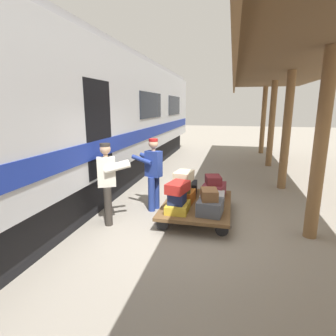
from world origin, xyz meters
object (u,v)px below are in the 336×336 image
Objects in this scene: suitcase_slate_roller at (210,207)px; suitcase_red_plastic at (178,187)px; suitcase_orange_carryall at (183,196)px; porter_by_door at (108,181)px; suitcase_navy_fabric at (177,198)px; train_car at (37,123)px; luggage_cart at (197,204)px; suitcase_black_hardshell at (187,188)px; suitcase_maroon_trunk at (213,180)px; suitcase_burgundy_valise at (214,190)px; suitcase_brown_leather at (209,194)px; suitcase_olive_duffel at (183,186)px; suitcase_gray_aluminum at (212,199)px; porter_in_overalls at (153,172)px; suitcase_cream_canvas at (184,176)px; suitcase_yellow_case at (178,207)px.

suitcase_red_plastic reaches higher than suitcase_slate_roller.
suitcase_orange_carryall is 0.29× the size of porter_by_door.
train_car is at bearing -1.94° from suitcase_navy_fabric.
luggage_cart is 1.25× the size of porter_by_door.
suitcase_red_plastic is at bearing 89.99° from suitcase_black_hardshell.
train_car is at bearing 7.93° from luggage_cart.
suitcase_navy_fabric is 0.67× the size of suitcase_red_plastic.
suitcase_slate_roller is 1.17m from suitcase_maroon_trunk.
suitcase_burgundy_valise is 1.44× the size of suitcase_brown_leather.
suitcase_navy_fabric is at bearing 60.45° from luggage_cart.
suitcase_olive_duffel is 0.88× the size of suitcase_red_plastic.
porter_in_overalls is (1.40, -0.19, 0.48)m from suitcase_gray_aluminum.
luggage_cart is at bearing -61.51° from suitcase_brown_leather.
luggage_cart is at bearing 0.00° from suitcase_gray_aluminum.
train_car reaches higher than suitcase_orange_carryall.
porter_by_door reaches higher than suitcase_olive_duffel.
suitcase_cream_canvas is 0.64m from suitcase_red_plastic.
suitcase_black_hardshell is at bearing -89.74° from suitcase_olive_duffel.
suitcase_orange_carryall is 0.66m from suitcase_gray_aluminum.
suitcase_cream_canvas reaches higher than luggage_cart.
suitcase_navy_fabric is at bearing 133.05° from porter_in_overalls.
suitcase_red_plastic is at bearing 167.50° from suitcase_navy_fabric.
suitcase_brown_leather is at bearing 86.99° from suitcase_gray_aluminum.
suitcase_maroon_trunk is (-0.63, -1.14, 0.31)m from suitcase_yellow_case.
train_car is 4.31m from suitcase_burgundy_valise.
porter_in_overalls is 1.00× the size of porter_by_door.
suitcase_yellow_case is 1.07× the size of suitcase_gray_aluminum.
suitcase_brown_leather reaches higher than suitcase_burgundy_valise.
porter_in_overalls is (0.75, -0.19, 0.47)m from suitcase_orange_carryall.
suitcase_brown_leather is at bearing -49.36° from suitcase_slate_roller.
suitcase_gray_aluminum is 1.04× the size of suitcase_red_plastic.
suitcase_gray_aluminum is at bearing -138.28° from suitcase_yellow_case.
suitcase_red_plastic is at bearing 89.51° from suitcase_yellow_case.
suitcase_yellow_case is 1.45× the size of suitcase_brown_leather.
suitcase_cream_canvas is at bearing -170.67° from train_car.
suitcase_brown_leather is (-0.62, 0.59, -0.18)m from suitcase_cream_canvas.
suitcase_slate_roller is 0.75m from suitcase_red_plastic.
suitcase_maroon_trunk reaches higher than suitcase_burgundy_valise.
suitcase_navy_fabric is (0.01, 1.18, 0.14)m from suitcase_black_hardshell.
porter_by_door reaches higher than suitcase_burgundy_valise.
suitcase_slate_roller is at bearing -178.51° from suitcase_red_plastic.
porter_by_door is (1.42, 0.18, 0.31)m from suitcase_navy_fabric.
suitcase_maroon_trunk and suitcase_brown_leather have the same top height.
suitcase_cream_canvas reaches higher than suitcase_olive_duffel.
suitcase_cream_canvas is (0.65, -0.62, 0.43)m from suitcase_slate_roller.
suitcase_red_plastic reaches higher than luggage_cart.
suitcase_navy_fabric is 0.87× the size of suitcase_brown_leather.
suitcase_navy_fabric is (0.67, 1.18, 0.14)m from suitcase_burgundy_valise.
luggage_cart is 0.70m from suitcase_black_hardshell.
train_car is 4.19m from suitcase_maroon_trunk.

